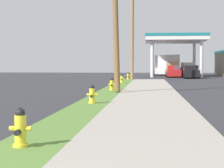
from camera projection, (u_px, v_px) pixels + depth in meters
The scene contains 12 objects.
fire_hydrant_nearest at pixel (20, 130), 7.53m from camera, with size 0.42×0.38×0.74m.
fire_hydrant_second at pixel (92, 95), 16.04m from camera, with size 0.42×0.38×0.74m.
fire_hydrant_third at pixel (112, 85), 24.30m from camera, with size 0.42×0.37×0.74m.
fire_hydrant_fourth at pixel (122, 79), 34.03m from camera, with size 0.42×0.37×0.74m.
fire_hydrant_fifth at pixel (128, 76), 42.86m from camera, with size 0.42×0.38×0.74m.
utility_pole_midground at pixel (115, 15), 22.92m from camera, with size 0.77×2.17×8.63m.
utility_pole_background at pixel (132, 35), 41.34m from camera, with size 0.92×1.20×8.99m.
car_black_by_near_pump at pixel (191, 72), 49.13m from camera, with size 2.08×4.56×1.57m.
car_red_by_far_pump at pixel (174, 72), 52.78m from camera, with size 2.06×4.55×1.57m.
truck_tan_at_forecourt at pixel (173, 66), 59.33m from camera, with size 2.52×6.52×3.11m.
truck_white_on_apron at pixel (162, 66), 63.63m from camera, with size 2.62×6.55×3.11m.
truck_silver_at_far_bay at pixel (189, 70), 56.60m from camera, with size 2.27×5.46×1.97m.
Camera 1 is at (3.00, -2.79, 1.67)m, focal length 64.30 mm.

